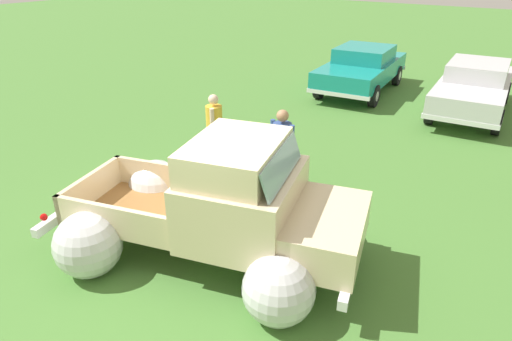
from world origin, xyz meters
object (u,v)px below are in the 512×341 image
show_car_1 (474,86)px  spectator_1 (282,148)px  show_car_0 (362,68)px  spectator_0 (214,127)px  vintage_pickup_truck (227,214)px

show_car_1 → spectator_1: bearing=-19.4°
show_car_0 → spectator_0: (-0.25, -7.31, 0.12)m
show_car_0 → spectator_1: bearing=6.4°
show_car_0 → spectator_0: 7.31m
vintage_pickup_truck → spectator_1: 2.20m
show_car_0 → spectator_1: 7.72m
show_car_1 → spectator_0: spectator_0 is taller
show_car_0 → vintage_pickup_truck: bearing=6.2°
show_car_1 → spectator_0: size_ratio=3.02×
spectator_0 → spectator_1: 1.81m
show_car_0 → show_car_1: same height
show_car_0 → spectator_1: spectator_1 is taller
show_car_1 → spectator_1: (-1.95, -7.20, 0.17)m
spectator_0 → spectator_1: bearing=142.4°
show_car_0 → show_car_1: (3.49, -0.36, -0.00)m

